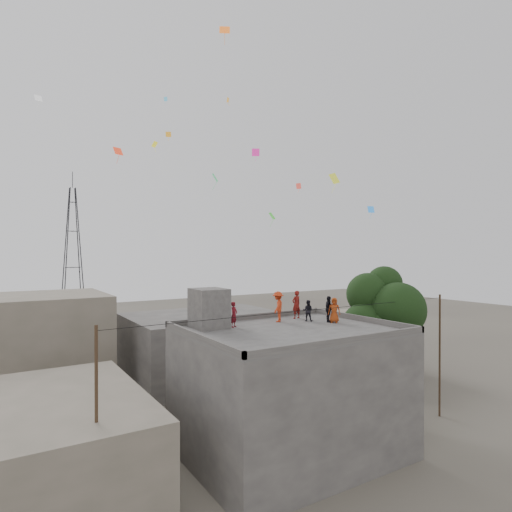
{
  "coord_description": "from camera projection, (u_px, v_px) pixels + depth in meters",
  "views": [
    {
      "loc": [
        -12.6,
        -17.09,
        9.92
      ],
      "look_at": [
        -0.26,
        2.81,
        9.74
      ],
      "focal_mm": 30.0,
      "sensor_mm": 36.0,
      "label": 1
    }
  ],
  "objects": [
    {
      "name": "neighbor_north",
      "position": [
        206.0,
        345.0,
        34.17
      ],
      "size": [
        12.0,
        9.0,
        5.0
      ],
      "primitive_type": "cube",
      "color": "#474542",
      "rests_on": "ground"
    },
    {
      "name": "stair_head_box",
      "position": [
        209.0,
        308.0,
        21.71
      ],
      "size": [
        1.6,
        1.8,
        2.0
      ],
      "primitive_type": "cube",
      "color": "#474542",
      "rests_on": "main_building"
    },
    {
      "name": "person_red_child",
      "position": [
        234.0,
        315.0,
        21.92
      ],
      "size": [
        0.57,
        0.52,
        1.3
      ],
      "primitive_type": "imported",
      "rotation": [
        0.0,
        0.0,
        0.57
      ],
      "color": "maroon",
      "rests_on": "main_building"
    },
    {
      "name": "kites",
      "position": [
        230.0,
        148.0,
        26.72
      ],
      "size": [
        20.34,
        18.62,
        11.26
      ],
      "color": "red",
      "rests_on": "ground"
    },
    {
      "name": "person_dark_adult",
      "position": [
        329.0,
        309.0,
        23.52
      ],
      "size": [
        0.9,
        0.73,
        1.44
      ],
      "primitive_type": "imported",
      "rotation": [
        0.0,
        0.0,
        0.53
      ],
      "color": "black",
      "rests_on": "main_building"
    },
    {
      "name": "ground",
      "position": [
        290.0,
        452.0,
        21.24
      ],
      "size": [
        140.0,
        140.0,
        0.0
      ],
      "primitive_type": "plane",
      "color": "#47423A",
      "rests_on": "ground"
    },
    {
      "name": "neighbor_west",
      "position": [
        39.0,
        450.0,
        17.12
      ],
      "size": [
        8.0,
        10.0,
        4.0
      ],
      "primitive_type": "cube",
      "color": "#696353",
      "rests_on": "ground"
    },
    {
      "name": "transmission_tower",
      "position": [
        73.0,
        260.0,
        53.05
      ],
      "size": [
        2.97,
        2.97,
        20.01
      ],
      "color": "black",
      "rests_on": "ground"
    },
    {
      "name": "person_orange_adult",
      "position": [
        278.0,
        307.0,
        23.62
      ],
      "size": [
        1.23,
        1.2,
        1.68
      ],
      "primitive_type": "imported",
      "rotation": [
        0.0,
        0.0,
        -2.4
      ],
      "color": "red",
      "rests_on": "main_building"
    },
    {
      "name": "person_dark_child",
      "position": [
        308.0,
        311.0,
        23.87
      ],
      "size": [
        0.71,
        0.72,
        1.17
      ],
      "primitive_type": "imported",
      "rotation": [
        0.0,
        0.0,
        2.29
      ],
      "color": "black",
      "rests_on": "main_building"
    },
    {
      "name": "neighbor_northwest",
      "position": [
        36.0,
        346.0,
        29.54
      ],
      "size": [
        9.0,
        8.0,
        7.0
      ],
      "primitive_type": "cube",
      "color": "#696353",
      "rests_on": "ground"
    },
    {
      "name": "person_red_adult",
      "position": [
        296.0,
        305.0,
        24.8
      ],
      "size": [
        0.63,
        0.45,
        1.62
      ],
      "primitive_type": "imported",
      "rotation": [
        0.0,
        0.0,
        3.25
      ],
      "color": "maroon",
      "rests_on": "main_building"
    },
    {
      "name": "main_building",
      "position": [
        290.0,
        391.0,
        21.22
      ],
      "size": [
        10.0,
        8.0,
        6.1
      ],
      "color": "#474542",
      "rests_on": "ground"
    },
    {
      "name": "tree",
      "position": [
        383.0,
        316.0,
        25.58
      ],
      "size": [
        4.9,
        4.6,
        9.1
      ],
      "color": "black",
      "rests_on": "ground"
    },
    {
      "name": "parapet",
      "position": [
        290.0,
        327.0,
        21.19
      ],
      "size": [
        10.0,
        8.0,
        0.3
      ],
      "color": "#474542",
      "rests_on": "main_building"
    },
    {
      "name": "utility_line",
      "position": [
        314.0,
        380.0,
        20.41
      ],
      "size": [
        20.12,
        0.62,
        7.4
      ],
      "color": "black",
      "rests_on": "ground"
    },
    {
      "name": "neighbor_east",
      "position": [
        352.0,
        342.0,
        37.1
      ],
      "size": [
        7.0,
        8.0,
        4.4
      ],
      "primitive_type": "cube",
      "color": "#696353",
      "rests_on": "ground"
    },
    {
      "name": "person_orange_child",
      "position": [
        334.0,
        310.0,
        23.32
      ],
      "size": [
        0.78,
        0.78,
        1.37
      ],
      "primitive_type": "imported",
      "rotation": [
        0.0,
        0.0,
        -0.8
      ],
      "color": "#A03912",
      "rests_on": "main_building"
    }
  ]
}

